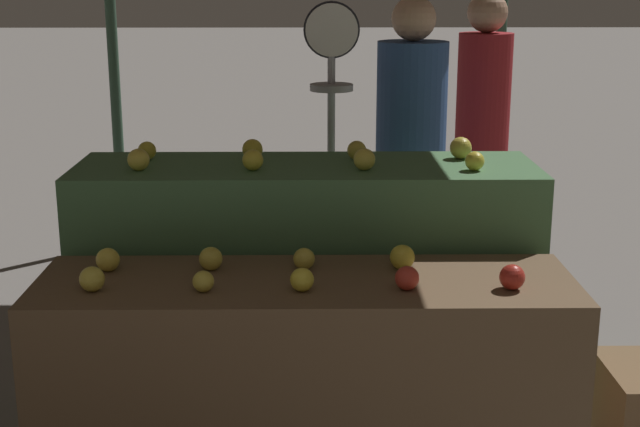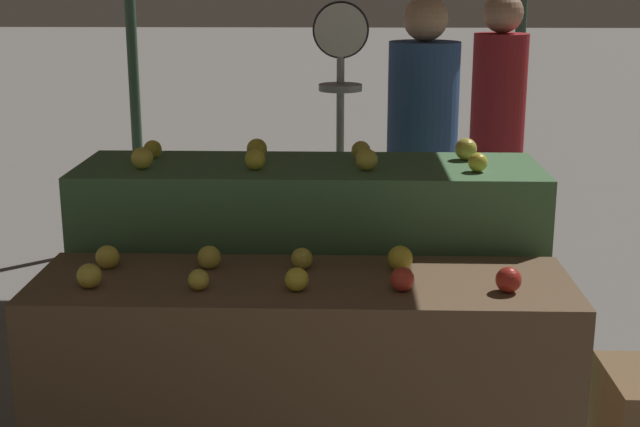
# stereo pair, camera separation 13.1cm
# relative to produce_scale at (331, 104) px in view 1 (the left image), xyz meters

# --- Properties ---
(display_counter_front) EXTENTS (1.82, 0.55, 0.78)m
(display_counter_front) POSITION_rel_produce_scale_xyz_m (-0.12, -1.29, -0.81)
(display_counter_front) COLOR brown
(display_counter_front) RESTS_ON ground_plane
(display_counter_back) EXTENTS (1.82, 0.55, 1.05)m
(display_counter_back) POSITION_rel_produce_scale_xyz_m (-0.12, -0.69, -0.67)
(display_counter_back) COLOR #4C7A4C
(display_counter_back) RESTS_ON ground_plane
(apple_front_0) EXTENTS (0.08, 0.08, 0.08)m
(apple_front_0) POSITION_rel_produce_scale_xyz_m (-0.81, -1.39, -0.37)
(apple_front_0) COLOR gold
(apple_front_0) RESTS_ON display_counter_front
(apple_front_1) EXTENTS (0.07, 0.07, 0.07)m
(apple_front_1) POSITION_rel_produce_scale_xyz_m (-0.45, -1.40, -0.38)
(apple_front_1) COLOR gold
(apple_front_1) RESTS_ON display_counter_front
(apple_front_2) EXTENTS (0.08, 0.08, 0.08)m
(apple_front_2) POSITION_rel_produce_scale_xyz_m (-0.13, -1.40, -0.38)
(apple_front_2) COLOR gold
(apple_front_2) RESTS_ON display_counter_front
(apple_front_3) EXTENTS (0.08, 0.08, 0.08)m
(apple_front_3) POSITION_rel_produce_scale_xyz_m (0.21, -1.39, -0.37)
(apple_front_3) COLOR red
(apple_front_3) RESTS_ON display_counter_front
(apple_front_4) EXTENTS (0.08, 0.08, 0.08)m
(apple_front_4) POSITION_rel_produce_scale_xyz_m (0.55, -1.39, -0.37)
(apple_front_4) COLOR #AD281E
(apple_front_4) RESTS_ON display_counter_front
(apple_front_5) EXTENTS (0.08, 0.08, 0.08)m
(apple_front_5) POSITION_rel_produce_scale_xyz_m (-0.80, -1.19, -0.37)
(apple_front_5) COLOR yellow
(apple_front_5) RESTS_ON display_counter_front
(apple_front_6) EXTENTS (0.08, 0.08, 0.08)m
(apple_front_6) POSITION_rel_produce_scale_xyz_m (-0.44, -1.18, -0.37)
(apple_front_6) COLOR gold
(apple_front_6) RESTS_ON display_counter_front
(apple_front_7) EXTENTS (0.08, 0.08, 0.08)m
(apple_front_7) POSITION_rel_produce_scale_xyz_m (-0.12, -1.17, -0.38)
(apple_front_7) COLOR gold
(apple_front_7) RESTS_ON display_counter_front
(apple_front_8) EXTENTS (0.09, 0.09, 0.09)m
(apple_front_8) POSITION_rel_produce_scale_xyz_m (0.22, -1.18, -0.37)
(apple_front_8) COLOR gold
(apple_front_8) RESTS_ON display_counter_front
(apple_back_0) EXTENTS (0.08, 0.08, 0.08)m
(apple_back_0) POSITION_rel_produce_scale_xyz_m (-0.75, -0.79, -0.10)
(apple_back_0) COLOR yellow
(apple_back_0) RESTS_ON display_counter_back
(apple_back_1) EXTENTS (0.08, 0.08, 0.08)m
(apple_back_1) POSITION_rel_produce_scale_xyz_m (-0.32, -0.79, -0.11)
(apple_back_1) COLOR gold
(apple_back_1) RESTS_ON display_counter_back
(apple_back_2) EXTENTS (0.08, 0.08, 0.08)m
(apple_back_2) POSITION_rel_produce_scale_xyz_m (0.11, -0.79, -0.10)
(apple_back_2) COLOR gold
(apple_back_2) RESTS_ON display_counter_back
(apple_back_3) EXTENTS (0.07, 0.07, 0.07)m
(apple_back_3) POSITION_rel_produce_scale_xyz_m (0.53, -0.80, -0.11)
(apple_back_3) COLOR gold
(apple_back_3) RESTS_ON display_counter_back
(apple_back_4) EXTENTS (0.07, 0.07, 0.07)m
(apple_back_4) POSITION_rel_produce_scale_xyz_m (-0.76, -0.58, -0.11)
(apple_back_4) COLOR gold
(apple_back_4) RESTS_ON display_counter_back
(apple_back_5) EXTENTS (0.08, 0.08, 0.08)m
(apple_back_5) POSITION_rel_produce_scale_xyz_m (-0.33, -0.58, -0.10)
(apple_back_5) COLOR gold
(apple_back_5) RESTS_ON display_counter_back
(apple_back_6) EXTENTS (0.08, 0.08, 0.08)m
(apple_back_6) POSITION_rel_produce_scale_xyz_m (0.09, -0.59, -0.11)
(apple_back_6) COLOR gold
(apple_back_6) RESTS_ON display_counter_back
(apple_back_7) EXTENTS (0.09, 0.09, 0.09)m
(apple_back_7) POSITION_rel_produce_scale_xyz_m (0.51, -0.57, -0.10)
(apple_back_7) COLOR gold
(apple_back_7) RESTS_ON display_counter_back
(produce_scale) EXTENTS (0.26, 0.20, 1.66)m
(produce_scale) POSITION_rel_produce_scale_xyz_m (0.00, 0.00, 0.00)
(produce_scale) COLOR #99999E
(produce_scale) RESTS_ON ground_plane
(person_vendor_at_scale) EXTENTS (0.41, 0.41, 1.68)m
(person_vendor_at_scale) POSITION_rel_produce_scale_xyz_m (0.41, 0.34, -0.23)
(person_vendor_at_scale) COLOR #2D2D38
(person_vendor_at_scale) RESTS_ON ground_plane
(person_customer_left) EXTENTS (0.33, 0.33, 1.69)m
(person_customer_left) POSITION_rel_produce_scale_xyz_m (0.87, 0.86, -0.20)
(person_customer_left) COLOR #2D2D38
(person_customer_left) RESTS_ON ground_plane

